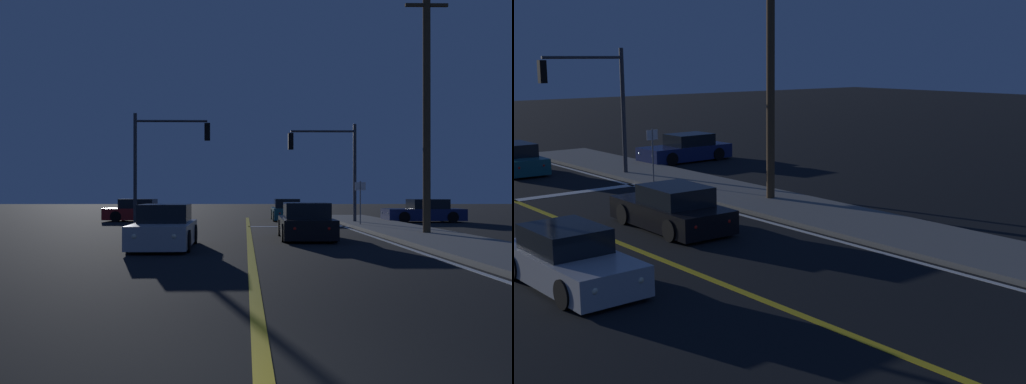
% 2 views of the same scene
% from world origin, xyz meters
% --- Properties ---
extents(sidewalk_right, '(3.20, 43.35, 0.15)m').
position_xyz_m(sidewalk_right, '(6.64, 12.04, 0.07)').
color(sidewalk_right, slate).
rests_on(sidewalk_right, ground).
extents(lane_line_center, '(0.20, 40.94, 0.01)m').
position_xyz_m(lane_line_center, '(0.00, 12.04, 0.01)').
color(lane_line_center, gold).
rests_on(lane_line_center, ground).
extents(lane_line_edge_right, '(0.16, 40.94, 0.01)m').
position_xyz_m(lane_line_edge_right, '(4.79, 12.04, 0.01)').
color(lane_line_edge_right, white).
rests_on(lane_line_edge_right, ground).
extents(stop_bar, '(5.04, 0.50, 0.01)m').
position_xyz_m(stop_bar, '(2.52, 22.58, 0.01)').
color(stop_bar, white).
rests_on(stop_bar, ground).
extents(car_far_approaching_silver, '(1.88, 4.30, 1.34)m').
position_xyz_m(car_far_approaching_silver, '(-2.66, 12.23, 0.58)').
color(car_far_approaching_silver, '#B2B5BA').
rests_on(car_far_approaching_silver, ground).
extents(car_side_waiting_black, '(1.99, 4.46, 1.34)m').
position_xyz_m(car_side_waiting_black, '(2.07, 15.32, 0.58)').
color(car_side_waiting_black, black).
rests_on(car_side_waiting_black, ground).
extents(car_distant_tail_navy, '(4.60, 2.05, 1.34)m').
position_xyz_m(car_distant_tail_navy, '(10.30, 26.82, 0.58)').
color(car_distant_tail_navy, navy).
rests_on(car_distant_tail_navy, ground).
extents(traffic_signal_near_right, '(3.74, 0.28, 5.47)m').
position_xyz_m(traffic_signal_near_right, '(4.48, 24.88, 3.65)').
color(traffic_signal_near_right, '#38383D').
rests_on(traffic_signal_near_right, ground).
extents(utility_pole_right, '(2.00, 0.29, 10.45)m').
position_xyz_m(utility_pole_right, '(6.94, 16.44, 5.46)').
color(utility_pole_right, '#4C3823').
rests_on(utility_pole_right, ground).
extents(street_sign_corner, '(0.56, 0.12, 2.28)m').
position_xyz_m(street_sign_corner, '(5.54, 22.08, 1.54)').
color(street_sign_corner, slate).
rests_on(street_sign_corner, ground).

